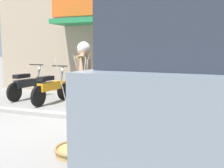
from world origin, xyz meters
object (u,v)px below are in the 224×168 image
at_px(motorcycle_third_in_row, 97,88).
at_px(fruit_vendor, 84,84).
at_px(motorcycle_nearest_shop, 27,85).
at_px(parked_truck, 203,77).
at_px(wooden_crate, 190,102).
at_px(fruit_basket_left_side, 78,150).
at_px(motorcycle_end_of_row, 136,93).
at_px(fruit_basket_right_side, 90,123).
at_px(motorcycle_second_in_row, 51,88).

bearing_deg(motorcycle_third_in_row, fruit_vendor, -69.76).
bearing_deg(motorcycle_nearest_shop, parked_truck, -26.38).
bearing_deg(parked_truck, motorcycle_third_in_row, 138.01).
bearing_deg(fruit_vendor, wooden_crate, 65.74).
bearing_deg(motorcycle_third_in_row, fruit_basket_left_side, -70.03).
height_order(motorcycle_end_of_row, wooden_crate, motorcycle_end_of_row).
bearing_deg(fruit_basket_right_side, wooden_crate, 56.15).
xyz_separation_m(fruit_basket_left_side, motorcycle_end_of_row, (-0.05, 3.30, 0.38)).
bearing_deg(motorcycle_second_in_row, parked_truck, -28.41).
xyz_separation_m(motorcycle_end_of_row, wooden_crate, (1.30, 0.76, -0.29)).
relative_size(fruit_vendor, motorcycle_third_in_row, 0.93).
relative_size(motorcycle_nearest_shop, parked_truck, 0.37).
distance_m(parked_truck, wooden_crate, 3.25).
bearing_deg(motorcycle_end_of_row, parked_truck, -53.07).
bearing_deg(fruit_basket_left_side, wooden_crate, 72.83).
relative_size(motorcycle_end_of_row, parked_truck, 0.37).
relative_size(fruit_basket_left_side, motorcycle_third_in_row, 0.80).
distance_m(fruit_basket_left_side, motorcycle_end_of_row, 3.32).
bearing_deg(fruit_basket_left_side, motorcycle_third_in_row, 109.97).
bearing_deg(fruit_basket_right_side, fruit_basket_left_side, -71.25).
relative_size(parked_truck, wooden_crate, 11.24).
bearing_deg(motorcycle_second_in_row, fruit_basket_right_side, -41.07).
xyz_separation_m(motorcycle_second_in_row, motorcycle_end_of_row, (2.60, -0.03, 0.00)).
bearing_deg(wooden_crate, parked_truck, -81.92).
relative_size(fruit_vendor, motorcycle_second_in_row, 0.93).
bearing_deg(parked_truck, fruit_basket_left_side, -149.79).
xyz_separation_m(motorcycle_nearest_shop, parked_truck, (5.46, -2.71, 0.68)).
xyz_separation_m(fruit_vendor, wooden_crate, (1.50, 3.33, -0.82)).
bearing_deg(motorcycle_nearest_shop, fruit_basket_left_side, -44.41).
xyz_separation_m(fruit_basket_left_side, wooden_crate, (1.25, 4.06, 0.09)).
xyz_separation_m(fruit_vendor, motorcycle_third_in_row, (-1.11, 3.00, -0.52)).
relative_size(motorcycle_third_in_row, wooden_crate, 4.14).
distance_m(fruit_vendor, motorcycle_nearest_shop, 4.63).
distance_m(fruit_vendor, wooden_crate, 3.75).
xyz_separation_m(fruit_vendor, motorcycle_second_in_row, (-2.40, 2.60, -0.52)).
bearing_deg(fruit_vendor, fruit_basket_left_side, -71.14).
bearing_deg(fruit_vendor, parked_truck, 7.57).
relative_size(motorcycle_second_in_row, motorcycle_third_in_row, 1.00).
height_order(fruit_basket_left_side, motorcycle_end_of_row, fruit_basket_left_side).
bearing_deg(motorcycle_end_of_row, fruit_basket_right_side, -103.51).
distance_m(motorcycle_third_in_row, wooden_crate, 2.65).
distance_m(motorcycle_nearest_shop, parked_truck, 6.13).
height_order(fruit_basket_left_side, wooden_crate, fruit_basket_left_side).
relative_size(fruit_vendor, wooden_crate, 3.85).
distance_m(fruit_vendor, motorcycle_end_of_row, 2.63).
xyz_separation_m(motorcycle_third_in_row, parked_truck, (3.04, -2.74, 0.68)).
distance_m(motorcycle_second_in_row, motorcycle_end_of_row, 2.60).
bearing_deg(parked_truck, motorcycle_second_in_row, 151.59).
bearing_deg(motorcycle_third_in_row, parked_truck, -41.99).
bearing_deg(wooden_crate, motorcycle_second_in_row, -169.44).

